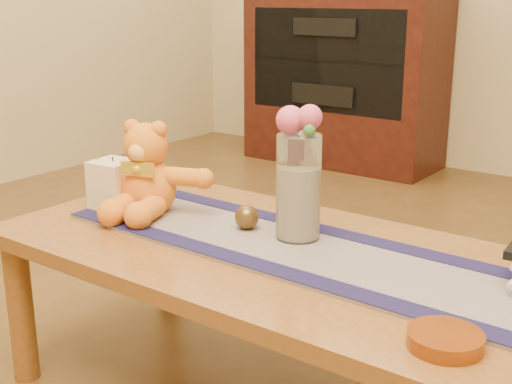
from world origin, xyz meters
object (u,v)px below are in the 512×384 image
Objects in this scene: teddy_bear at (148,169)px; bronze_ball at (247,217)px; amber_dish at (445,340)px; glass_vase at (298,187)px; pillar_candle at (114,184)px.

teddy_bear reaches higher than bronze_ball.
amber_dish is (0.95, -0.23, -0.11)m from teddy_bear.
amber_dish is at bearing -22.90° from bronze_ball.
glass_vase is 0.17m from bronze_ball.
glass_vase reaches higher than pillar_candle.
pillar_candle is 0.51× the size of glass_vase.
teddy_bear is 0.46m from glass_vase.
teddy_bear is at bearing -172.89° from bronze_ball.
amber_dish is (0.50, -0.29, -0.12)m from glass_vase.
teddy_bear is 0.98m from amber_dish.
teddy_bear reaches higher than amber_dish.
pillar_candle is at bearing 169.33° from amber_dish.
pillar_candle is 1.08m from amber_dish.
teddy_bear is at bearing 16.54° from pillar_candle.
glass_vase is 0.59m from amber_dish.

